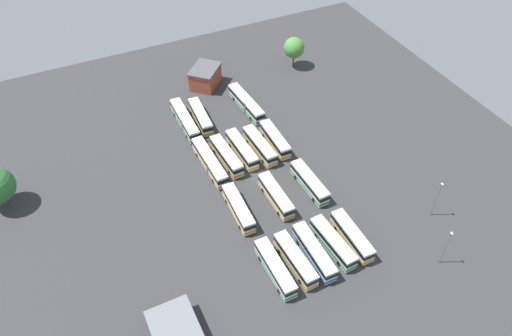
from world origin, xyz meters
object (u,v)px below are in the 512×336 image
(bus_row3_slot3, at_px, (201,116))
(lamp_post_by_building, at_px, (446,247))
(lamp_post_near_entrance, at_px, (437,198))
(bus_row1_slot2, at_px, (276,196))
(bus_row2_slot3, at_px, (226,156))
(bus_row2_slot4, at_px, (210,162))
(bus_row1_slot4, at_px, (238,208))
(bus_row1_slot0, at_px, (310,182))
(bus_row0_slot0, at_px, (352,236))
(bus_row0_slot2, at_px, (314,252))
(bus_row2_slot1, at_px, (260,145))
(tree_south_edge, at_px, (294,48))
(bus_row2_slot0, at_px, (275,139))
(depot_building, at_px, (205,77))
(bus_row0_slot3, at_px, (295,259))
(bus_row3_slot4, at_px, (185,120))
(maintenance_shelter, at_px, (175,329))
(bus_row0_slot1, at_px, (333,243))
(bus_row0_slot4, at_px, (275,268))
(bus_row3_slot0, at_px, (246,103))
(bus_row2_slot2, at_px, (242,149))

(bus_row3_slot3, xyz_separation_m, lamp_post_by_building, (-57.64, -25.24, 2.93))
(bus_row3_slot3, relative_size, lamp_post_near_entrance, 1.37)
(bus_row3_slot3, bearing_deg, bus_row1_slot2, -171.45)
(bus_row2_slot3, height_order, bus_row2_slot4, same)
(bus_row1_slot4, relative_size, bus_row2_slot4, 0.81)
(bus_row1_slot0, height_order, lamp_post_by_building, lamp_post_by_building)
(bus_row0_slot0, distance_m, bus_row1_slot0, 15.80)
(lamp_post_near_entrance, bearing_deg, bus_row0_slot2, 87.62)
(lamp_post_by_building, bearing_deg, bus_row0_slot2, 62.07)
(bus_row1_slot0, distance_m, bus_row1_slot4, 16.52)
(bus_row2_slot1, relative_size, tree_south_edge, 1.42)
(bus_row3_slot3, bearing_deg, bus_row0_slot2, -174.32)
(bus_row1_slot2, bearing_deg, bus_row2_slot0, -26.40)
(bus_row1_slot0, bearing_deg, depot_building, 7.53)
(bus_row2_slot0, xyz_separation_m, bus_row3_slot3, (15.36, 12.54, 0.00))
(bus_row2_slot0, height_order, bus_row2_slot3, same)
(bus_row0_slot3, height_order, bus_row3_slot4, same)
(bus_row2_slot1, bearing_deg, maintenance_shelter, 137.82)
(bus_row0_slot1, bearing_deg, bus_row3_slot3, 10.88)
(bus_row2_slot4, bearing_deg, bus_row1_slot0, -131.63)
(bus_row0_slot2, distance_m, bus_row1_slot4, 17.78)
(bus_row0_slot0, xyz_separation_m, bus_row1_slot2, (15.47, 8.35, -0.00))
(bus_row0_slot4, relative_size, bus_row2_slot0, 1.05)
(bus_row0_slot3, xyz_separation_m, bus_row1_slot0, (15.92, -12.15, 0.00))
(bus_row0_slot0, bearing_deg, lamp_post_by_building, -132.03)
(bus_row0_slot0, bearing_deg, bus_row3_slot0, 0.89)
(bus_row0_slot1, height_order, bus_row3_slot4, same)
(bus_row2_slot3, height_order, tree_south_edge, tree_south_edge)
(bus_row0_slot0, distance_m, bus_row3_slot4, 49.91)
(maintenance_shelter, bearing_deg, depot_building, -24.92)
(bus_row2_slot4, relative_size, maintenance_shelter, 1.45)
(bus_row0_slot1, relative_size, bus_row3_slot0, 0.81)
(bus_row0_slot4, height_order, bus_row2_slot3, same)
(bus_row2_slot3, bearing_deg, bus_row3_slot3, 0.69)
(bus_row0_slot3, xyz_separation_m, tree_south_edge, (59.29, -31.83, 4.00))
(depot_building, bearing_deg, bus_row3_slot4, 142.58)
(bus_row0_slot0, bearing_deg, bus_row0_slot1, 87.01)
(bus_row3_slot3, bearing_deg, depot_building, -25.52)
(bus_row2_slot1, relative_size, bus_row2_slot4, 0.83)
(bus_row0_slot1, bearing_deg, depot_building, 1.93)
(bus_row2_slot2, distance_m, bus_row3_slot4, 17.49)
(bus_row0_slot3, bearing_deg, bus_row1_slot2, -14.34)
(bus_row3_slot3, bearing_deg, lamp_post_near_entrance, -146.67)
(bus_row2_slot4, bearing_deg, bus_row3_slot4, 0.05)
(bus_row2_slot4, height_order, bus_row3_slot0, same)
(bus_row0_slot1, xyz_separation_m, lamp_post_by_building, (-11.22, -16.32, 2.93))
(bus_row1_slot2, distance_m, bus_row3_slot3, 31.52)
(bus_row0_slot0, relative_size, bus_row2_slot0, 1.00)
(bus_row2_slot1, xyz_separation_m, depot_building, (30.19, 1.56, 0.83))
(bus_row0_slot4, height_order, lamp_post_by_building, lamp_post_by_building)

